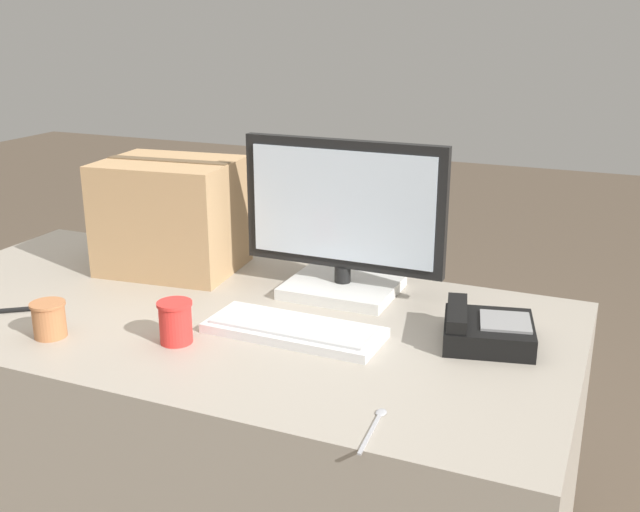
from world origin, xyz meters
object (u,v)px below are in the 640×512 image
(keyboard, at_px, (294,329))
(desk_phone, at_px, (486,330))
(monitor, at_px, (343,227))
(paper_cup_left, at_px, (49,319))
(paper_cup_right, at_px, (175,322))
(cardboard_box, at_px, (172,215))
(pen_marker, at_px, (10,310))
(spoon, at_px, (375,424))

(keyboard, height_order, desk_phone, desk_phone)
(desk_phone, bearing_deg, monitor, 145.10)
(monitor, relative_size, keyboard, 1.31)
(paper_cup_left, relative_size, paper_cup_right, 0.86)
(keyboard, bearing_deg, cardboard_box, 151.61)
(desk_phone, distance_m, pen_marker, 1.19)
(paper_cup_left, bearing_deg, spoon, -5.38)
(pen_marker, bearing_deg, spoon, -43.91)
(paper_cup_left, distance_m, pen_marker, 0.22)
(desk_phone, height_order, paper_cup_right, paper_cup_right)
(paper_cup_left, distance_m, paper_cup_right, 0.30)
(keyboard, xyz_separation_m, paper_cup_left, (-0.52, -0.23, 0.03))
(desk_phone, height_order, spoon, desk_phone)
(keyboard, xyz_separation_m, desk_phone, (0.43, 0.13, 0.02))
(paper_cup_right, relative_size, spoon, 0.60)
(monitor, distance_m, paper_cup_right, 0.53)
(monitor, xyz_separation_m, paper_cup_right, (-0.23, -0.45, -0.13))
(paper_cup_left, bearing_deg, monitor, 45.85)
(monitor, xyz_separation_m, keyboard, (-0.00, -0.31, -0.17))
(spoon, distance_m, pen_marker, 1.05)
(desk_phone, bearing_deg, paper_cup_right, -169.60)
(keyboard, bearing_deg, desk_phone, 18.20)
(paper_cup_right, height_order, cardboard_box, cardboard_box)
(paper_cup_left, bearing_deg, keyboard, 24.14)
(desk_phone, height_order, cardboard_box, cardboard_box)
(monitor, distance_m, paper_cup_left, 0.77)
(monitor, xyz_separation_m, paper_cup_left, (-0.53, -0.54, -0.14))
(cardboard_box, bearing_deg, keyboard, -29.40)
(pen_marker, bearing_deg, paper_cup_right, -33.82)
(monitor, distance_m, desk_phone, 0.48)
(keyboard, xyz_separation_m, spoon, (0.31, -0.31, -0.01))
(monitor, height_order, keyboard, monitor)
(paper_cup_right, bearing_deg, keyboard, 32.08)
(desk_phone, height_order, paper_cup_left, paper_cup_left)
(paper_cup_right, bearing_deg, monitor, 62.62)
(paper_cup_left, distance_m, cardboard_box, 0.55)
(desk_phone, bearing_deg, cardboard_box, 157.51)
(desk_phone, bearing_deg, paper_cup_left, -171.35)
(cardboard_box, distance_m, pen_marker, 0.52)
(monitor, distance_m, pen_marker, 0.88)
(spoon, bearing_deg, pen_marker, 77.55)
(cardboard_box, height_order, pen_marker, cardboard_box)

